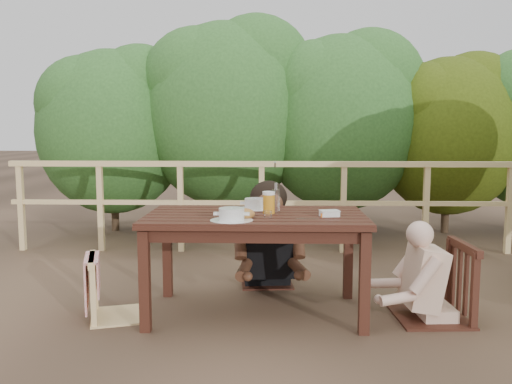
{
  "coord_description": "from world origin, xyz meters",
  "views": [
    {
      "loc": [
        0.12,
        -3.81,
        1.36
      ],
      "look_at": [
        0.0,
        0.05,
        0.9
      ],
      "focal_mm": 37.33,
      "sensor_mm": 36.0,
      "label": 1
    }
  ],
  "objects_px": {
    "soup_near": "(232,215)",
    "soup_far": "(255,204)",
    "chair_left": "(119,258)",
    "beer_glass": "(269,203)",
    "diner_right": "(437,239)",
    "butter_tub": "(329,214)",
    "bread_roll": "(245,214)",
    "tumbler": "(268,215)",
    "woman": "(267,204)",
    "chair_right": "(433,247)",
    "chair_far": "(267,234)",
    "table": "(256,265)",
    "bottle": "(276,199)"
  },
  "relations": [
    {
      "from": "chair_right",
      "to": "soup_far",
      "type": "distance_m",
      "value": 1.34
    },
    {
      "from": "chair_right",
      "to": "chair_far",
      "type": "bearing_deg",
      "value": -128.28
    },
    {
      "from": "soup_near",
      "to": "woman",
      "type": "bearing_deg",
      "value": 77.88
    },
    {
      "from": "soup_far",
      "to": "tumbler",
      "type": "relative_size",
      "value": 4.16
    },
    {
      "from": "chair_left",
      "to": "chair_far",
      "type": "relative_size",
      "value": 0.98
    },
    {
      "from": "bread_roll",
      "to": "diner_right",
      "type": "bearing_deg",
      "value": 4.2
    },
    {
      "from": "soup_far",
      "to": "beer_glass",
      "type": "bearing_deg",
      "value": -65.76
    },
    {
      "from": "chair_far",
      "to": "beer_glass",
      "type": "distance_m",
      "value": 0.82
    },
    {
      "from": "bottle",
      "to": "tumbler",
      "type": "xyz_separation_m",
      "value": [
        -0.06,
        -0.24,
        -0.08
      ]
    },
    {
      "from": "chair_right",
      "to": "beer_glass",
      "type": "relative_size",
      "value": 5.96
    },
    {
      "from": "chair_left",
      "to": "chair_right",
      "type": "bearing_deg",
      "value": -106.06
    },
    {
      "from": "diner_right",
      "to": "butter_tub",
      "type": "xyz_separation_m",
      "value": [
        -0.77,
        -0.02,
        0.17
      ]
    },
    {
      "from": "chair_right",
      "to": "tumbler",
      "type": "distance_m",
      "value": 1.2
    },
    {
      "from": "table",
      "to": "beer_glass",
      "type": "height_order",
      "value": "beer_glass"
    },
    {
      "from": "chair_left",
      "to": "beer_glass",
      "type": "distance_m",
      "value": 1.15
    },
    {
      "from": "table",
      "to": "butter_tub",
      "type": "distance_m",
      "value": 0.66
    },
    {
      "from": "table",
      "to": "butter_tub",
      "type": "height_order",
      "value": "butter_tub"
    },
    {
      "from": "soup_far",
      "to": "bread_roll",
      "type": "bearing_deg",
      "value": -97.63
    },
    {
      "from": "soup_far",
      "to": "beer_glass",
      "type": "relative_size",
      "value": 1.61
    },
    {
      "from": "chair_right",
      "to": "butter_tub",
      "type": "relative_size",
      "value": 7.79
    },
    {
      "from": "diner_right",
      "to": "butter_tub",
      "type": "distance_m",
      "value": 0.79
    },
    {
      "from": "chair_far",
      "to": "soup_far",
      "type": "height_order",
      "value": "chair_far"
    },
    {
      "from": "chair_left",
      "to": "diner_right",
      "type": "relative_size",
      "value": 0.74
    },
    {
      "from": "butter_tub",
      "to": "beer_glass",
      "type": "bearing_deg",
      "value": 153.47
    },
    {
      "from": "soup_far",
      "to": "bottle",
      "type": "distance_m",
      "value": 0.27
    },
    {
      "from": "soup_near",
      "to": "soup_far",
      "type": "distance_m",
      "value": 0.56
    },
    {
      "from": "diner_right",
      "to": "table",
      "type": "bearing_deg",
      "value": 83.71
    },
    {
      "from": "bottle",
      "to": "butter_tub",
      "type": "height_order",
      "value": "bottle"
    },
    {
      "from": "diner_right",
      "to": "tumbler",
      "type": "xyz_separation_m",
      "value": [
        -1.2,
        -0.11,
        0.18
      ]
    },
    {
      "from": "woman",
      "to": "bread_roll",
      "type": "height_order",
      "value": "woman"
    },
    {
      "from": "butter_tub",
      "to": "chair_far",
      "type": "bearing_deg",
      "value": 107.05
    },
    {
      "from": "chair_left",
      "to": "tumbler",
      "type": "bearing_deg",
      "value": -111.12
    },
    {
      "from": "table",
      "to": "chair_far",
      "type": "xyz_separation_m",
      "value": [
        0.07,
        0.77,
        0.08
      ]
    },
    {
      "from": "woman",
      "to": "bottle",
      "type": "height_order",
      "value": "woman"
    },
    {
      "from": "beer_glass",
      "to": "soup_near",
      "type": "bearing_deg",
      "value": -129.28
    },
    {
      "from": "chair_far",
      "to": "butter_tub",
      "type": "bearing_deg",
      "value": -67.23
    },
    {
      "from": "chair_left",
      "to": "bread_roll",
      "type": "height_order",
      "value": "chair_left"
    },
    {
      "from": "bottle",
      "to": "tumbler",
      "type": "relative_size",
      "value": 3.5
    },
    {
      "from": "chair_left",
      "to": "soup_far",
      "type": "bearing_deg",
      "value": -86.13
    },
    {
      "from": "bottle",
      "to": "beer_glass",
      "type": "bearing_deg",
      "value": -155.9
    },
    {
      "from": "chair_right",
      "to": "butter_tub",
      "type": "bearing_deg",
      "value": -91.85
    },
    {
      "from": "chair_far",
      "to": "soup_near",
      "type": "distance_m",
      "value": 1.11
    },
    {
      "from": "soup_far",
      "to": "bread_roll",
      "type": "relative_size",
      "value": 2.04
    },
    {
      "from": "bread_roll",
      "to": "beer_glass",
      "type": "distance_m",
      "value": 0.26
    },
    {
      "from": "chair_left",
      "to": "soup_near",
      "type": "bearing_deg",
      "value": -118.47
    },
    {
      "from": "soup_far",
      "to": "bottle",
      "type": "bearing_deg",
      "value": -52.93
    },
    {
      "from": "chair_far",
      "to": "diner_right",
      "type": "bearing_deg",
      "value": -39.52
    },
    {
      "from": "bottle",
      "to": "soup_far",
      "type": "bearing_deg",
      "value": 127.07
    },
    {
      "from": "table",
      "to": "soup_far",
      "type": "height_order",
      "value": "soup_far"
    },
    {
      "from": "chair_right",
      "to": "tumbler",
      "type": "xyz_separation_m",
      "value": [
        -1.17,
        -0.11,
        0.24
      ]
    }
  ]
}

